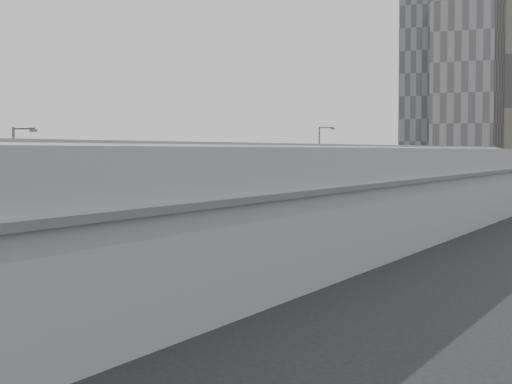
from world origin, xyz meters
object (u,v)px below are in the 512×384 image
Objects in this scene: bus_5 at (335,199)px; bus_6 at (370,194)px; bus_3 at (175,221)px; street_lamp_far at (321,161)px; bus_2 at (56,240)px; suv at (415,186)px; bus_4 at (263,209)px; street_lamp_near at (16,179)px; shipping_container at (370,189)px.

bus_6 reaches higher than bus_5.
street_lamp_far is (-6.23, 42.23, 3.83)m from bus_3.
street_lamp_far is (-6.58, 1.23, 3.75)m from bus_6.
bus_5 is 14.68m from street_lamp_far.
bus_3 is (-0.73, 13.82, 0.01)m from bus_2.
street_lamp_far reaches higher than suv.
bus_4 reaches higher than suv.
street_lamp_far is at bearing -114.03° from suv.
bus_4 reaches higher than bus_2.
suv is at bearing 99.35° from bus_4.
bus_5 is 39.64m from street_lamp_near.
street_lamp_near is 51.38m from street_lamp_far.
bus_6 is 1.44× the size of street_lamp_far.
suv is (-7.24, 53.62, -0.88)m from bus_5.
bus_3 is 63.15m from shipping_container.
street_lamp_far is (0.21, 51.37, 0.65)m from street_lamp_near.
bus_4 is at bearing -108.91° from suv.
bus_3 is 41.00m from bus_6.
suv is (-0.48, 41.14, -4.66)m from street_lamp_far.
street_lamp_near is (-6.78, -50.14, 3.11)m from bus_6.
street_lamp_near is at bearing -90.23° from street_lamp_far.
bus_3 is at bearing 97.46° from bus_2.
bus_6 is 23.01m from shipping_container.
bus_4 is at bearing 73.25° from street_lamp_near.
shipping_container is (-7.57, 49.22, -0.50)m from bus_4.
street_lamp_near is 71.98m from shipping_container.
shipping_container is (-7.19, 62.74, -0.42)m from bus_3.
suv is at bearing 103.43° from bus_6.
street_lamp_far is at bearing 94.94° from bus_3.
bus_4 is 29.70m from street_lamp_far.
bus_2 is at bearing -85.71° from bus_4.
street_lamp_near is 92.61m from suv.
bus_4 is at bearing -77.03° from street_lamp_far.
street_lamp_far reaches higher than bus_2.
bus_3 is at bearing -92.02° from shipping_container.
bus_2 is 0.95× the size of bus_6.
bus_3 reaches higher than shipping_container.
bus_6 is at bearing -79.43° from shipping_container.
suv is at bearing 90.67° from street_lamp_far.
street_lamp_near is at bearing -103.20° from bus_4.
bus_6 is at bearing 93.62° from bus_4.
suv is (-6.71, 83.38, -0.83)m from bus_3.
shipping_container is at bearing 92.69° from street_lamp_far.
bus_2 is 0.96× the size of bus_5.
street_lamp_near is (-6.97, -38.90, 3.13)m from bus_5.
bus_2 is 0.95× the size of bus_4.
bus_3 is 2.39× the size of suv.
bus_4 is 70.22m from suv.
bus_6 is 50.70m from street_lamp_near.
street_lamp_near reaches higher than bus_5.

